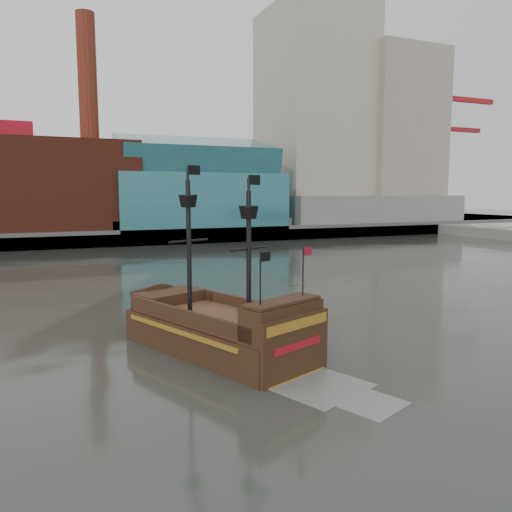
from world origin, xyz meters
name	(u,v)px	position (x,y,z in m)	size (l,w,h in m)	color
ground	(401,365)	(0.00, 0.00, 0.00)	(400.00, 400.00, 0.00)	#2B2D28
promenade_far	(125,228)	(0.00, 92.00, 1.00)	(220.00, 60.00, 2.00)	slate
seawall	(151,237)	(0.00, 62.50, 1.30)	(220.00, 1.00, 2.60)	#4C4C49
skyline	(152,113)	(5.21, 84.56, 24.55)	(149.00, 45.00, 62.00)	#7F694C
crane_a	(441,152)	(78.63, 82.00, 19.11)	(22.50, 4.00, 32.25)	slate
crane_b	(441,168)	(88.23, 92.00, 15.57)	(19.10, 4.00, 26.25)	slate
pirate_ship	(220,334)	(-7.62, 5.57, 0.97)	(9.26, 14.89, 10.73)	black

